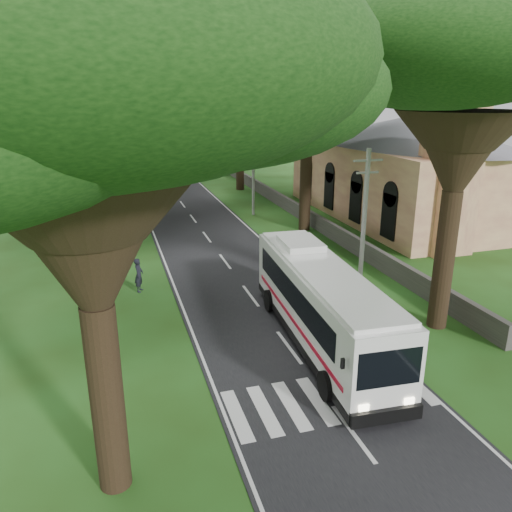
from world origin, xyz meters
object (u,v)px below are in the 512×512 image
object	(u,v)px
pole_near	(364,224)
coach_bus	(321,303)
pole_mid	(253,168)
church	(406,161)
pole_far	(208,145)
distant_car_a	(151,189)
pedestrian	(139,275)
distant_car_b	(150,165)
distant_car_c	(162,161)

from	to	relation	value
pole_near	coach_bus	bearing A→B (deg)	-135.66
pole_near	pole_mid	bearing A→B (deg)	90.00
church	pole_near	distance (m)	19.88
pole_far	distant_car_a	xyz separation A→B (m)	(-8.03, -8.80, -3.46)
pedestrian	church	bearing A→B (deg)	-45.62
coach_bus	distant_car_b	size ratio (longest dim) A/B	3.19
pole_near	coach_bus	xyz separation A→B (m)	(-4.04, -3.95, -2.24)
pole_near	distant_car_c	size ratio (longest dim) A/B	2.00
pole_mid	pole_far	bearing A→B (deg)	90.00
pole_near	distant_car_c	distance (m)	54.88
church	pedestrian	xyz separation A→B (m)	(-23.59, -11.05, -3.95)
coach_bus	distant_car_c	world-z (taller)	coach_bus
pole_far	distant_car_a	size ratio (longest dim) A/B	1.98
coach_bus	distant_car_c	bearing A→B (deg)	93.40
pole_mid	distant_car_a	bearing A→B (deg)	125.63
coach_bus	pedestrian	xyz separation A→B (m)	(-7.19, 8.44, -0.97)
pole_mid	coach_bus	world-z (taller)	pole_mid
coach_bus	distant_car_c	size ratio (longest dim) A/B	3.08
distant_car_b	pole_near	bearing A→B (deg)	-80.16
distant_car_a	distant_car_c	bearing A→B (deg)	-104.52
church	distant_car_a	xyz separation A→B (m)	(-20.39, 15.66, -4.19)
pole_far	distant_car_c	bearing A→B (deg)	106.00
distant_car_b	distant_car_c	world-z (taller)	distant_car_b
distant_car_b	distant_car_a	bearing A→B (deg)	-92.38
church	coach_bus	xyz separation A→B (m)	(-16.41, -19.50, -2.97)
distant_car_a	distant_car_b	distance (m)	18.89
church	distant_car_c	size ratio (longest dim) A/B	5.99
pole_mid	distant_car_a	distance (m)	14.21
distant_car_a	pedestrian	distance (m)	26.90
pedestrian	pole_far	bearing A→B (deg)	1.73
pole_far	pedestrian	distance (m)	37.38
church	pole_mid	xyz separation A→B (m)	(-12.36, 4.45, -0.73)
distant_car_a	distant_car_b	world-z (taller)	distant_car_a
pole_near	pole_far	xyz separation A→B (m)	(0.00, 40.00, 0.00)
church	pole_mid	world-z (taller)	church
church	pedestrian	bearing A→B (deg)	-154.90
pole_near	coach_bus	distance (m)	6.08
coach_bus	distant_car_a	size ratio (longest dim) A/B	3.05
coach_bus	distant_car_a	xyz separation A→B (m)	(-3.99, 35.15, -1.22)
distant_car_a	church	bearing A→B (deg)	137.29
pole_mid	coach_bus	distance (m)	24.39
pole_far	distant_car_a	bearing A→B (deg)	-132.39
church	distant_car_b	bearing A→B (deg)	118.57
coach_bus	pedestrian	world-z (taller)	coach_bus
pole_far	pedestrian	xyz separation A→B (m)	(-11.23, -35.51, -3.22)
distant_car_c	distant_car_a	bearing A→B (deg)	72.24
distant_car_a	distant_car_b	xyz separation A→B (m)	(1.62, 18.82, -0.05)
distant_car_c	coach_bus	bearing A→B (deg)	81.71
coach_bus	distant_car_b	distance (m)	54.04
pole_near	coach_bus	world-z (taller)	pole_near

